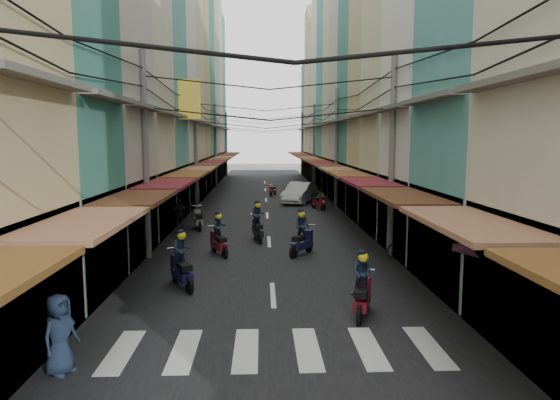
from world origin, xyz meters
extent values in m
plane|color=slate|center=(0.00, 0.00, 0.00)|extent=(160.00, 160.00, 0.00)
cube|color=black|center=(0.00, 20.00, 0.01)|extent=(10.00, 80.00, 0.02)
cube|color=slate|center=(-6.50, 20.00, 0.03)|extent=(3.00, 80.00, 0.06)
cube|color=slate|center=(6.50, 20.00, 0.03)|extent=(3.00, 80.00, 0.06)
cube|color=silver|center=(-3.50, -6.00, 0.03)|extent=(0.55, 2.40, 0.01)
cube|color=silver|center=(-2.10, -6.00, 0.03)|extent=(0.55, 2.40, 0.01)
cube|color=silver|center=(-0.70, -6.00, 0.03)|extent=(0.55, 2.40, 0.01)
cube|color=silver|center=(0.70, -6.00, 0.03)|extent=(0.55, 2.40, 0.01)
cube|color=silver|center=(2.10, -6.00, 0.03)|extent=(0.55, 2.40, 0.01)
cube|color=silver|center=(3.50, -6.00, 0.03)|extent=(0.55, 2.40, 0.01)
cube|color=black|center=(-5.60, -6.27, 1.60)|extent=(1.20, 4.52, 3.20)
cube|color=#966044|center=(-4.10, -6.27, 3.00)|extent=(1.80, 4.33, 0.12)
cube|color=#595651|center=(-4.75, -6.27, 6.00)|extent=(0.50, 4.23, 0.15)
cube|color=black|center=(-5.60, -1.76, 1.60)|extent=(1.20, 4.13, 3.20)
cube|color=#552E18|center=(-4.10, -1.76, 3.00)|extent=(1.80, 3.96, 0.12)
cube|color=#595651|center=(-4.75, -1.76, 6.00)|extent=(0.50, 3.87, 0.15)
cube|color=black|center=(-5.60, 2.96, 1.60)|extent=(1.20, 4.94, 3.20)
cube|color=maroon|center=(-4.10, 2.96, 3.00)|extent=(1.80, 4.73, 0.12)
cube|color=#595651|center=(-4.75, 2.96, 6.00)|extent=(0.50, 4.63, 0.15)
cube|color=beige|center=(-8.00, 8.00, 8.72)|extent=(6.00, 4.95, 17.43)
cube|color=black|center=(-5.60, 8.00, 1.60)|extent=(1.20, 4.75, 3.20)
cube|color=brown|center=(-4.10, 8.00, 3.00)|extent=(1.80, 4.56, 0.12)
cube|color=#595651|center=(-4.75, 8.00, 6.00)|extent=(0.50, 4.46, 0.15)
cube|color=teal|center=(-8.00, 12.98, 8.16)|extent=(6.00, 4.99, 16.32)
cube|color=black|center=(-5.60, 12.98, 1.60)|extent=(1.20, 4.80, 3.20)
cube|color=#966044|center=(-4.10, 12.98, 3.00)|extent=(1.80, 4.60, 0.12)
cube|color=#595651|center=(-4.75, 12.98, 6.00)|extent=(0.50, 4.50, 0.15)
cube|color=silver|center=(-8.00, 17.80, 11.44)|extent=(6.00, 4.65, 22.87)
cube|color=black|center=(-5.60, 17.80, 1.60)|extent=(1.20, 4.46, 3.20)
cube|color=#552E18|center=(-4.10, 17.80, 3.00)|extent=(1.80, 4.27, 0.12)
cube|color=#595651|center=(-4.75, 17.80, 6.00)|extent=(0.50, 4.18, 0.15)
cube|color=beige|center=(-8.00, 22.57, 10.29)|extent=(6.00, 4.89, 20.58)
cube|color=black|center=(-5.60, 22.57, 1.60)|extent=(1.20, 4.70, 3.20)
cube|color=maroon|center=(-4.10, 22.57, 3.00)|extent=(1.80, 4.50, 0.12)
cube|color=#595651|center=(-4.75, 22.57, 6.00)|extent=(0.50, 4.40, 0.15)
cube|color=tan|center=(-8.00, 27.27, 9.22)|extent=(6.00, 4.52, 18.44)
cube|color=black|center=(-5.60, 27.27, 1.60)|extent=(1.20, 4.34, 3.20)
cube|color=brown|center=(-4.10, 27.27, 3.00)|extent=(1.80, 4.16, 0.12)
cube|color=#595651|center=(-4.75, 27.27, 6.00)|extent=(0.50, 4.07, 0.15)
cube|color=#387B6E|center=(-8.00, 32.13, 10.31)|extent=(6.00, 5.20, 20.63)
cube|color=black|center=(-5.60, 32.13, 1.60)|extent=(1.20, 4.99, 3.20)
cube|color=#966044|center=(-4.10, 32.13, 3.00)|extent=(1.80, 4.78, 0.12)
cube|color=#595651|center=(-4.75, 32.13, 6.00)|extent=(0.50, 4.68, 0.15)
cube|color=#B1AFA2|center=(-8.00, 37.20, 11.85)|extent=(6.00, 4.94, 23.70)
cube|color=black|center=(-5.60, 37.20, 1.60)|extent=(1.20, 4.74, 3.20)
cube|color=#552E18|center=(-4.10, 37.20, 3.00)|extent=(1.80, 4.55, 0.12)
cube|color=#595651|center=(-4.75, 37.20, 6.00)|extent=(0.50, 4.45, 0.15)
cube|color=beige|center=(-8.00, 42.14, 10.56)|extent=(6.00, 4.96, 21.12)
cube|color=black|center=(-5.60, 42.14, 1.60)|extent=(1.20, 4.76, 3.20)
cube|color=maroon|center=(-4.10, 42.14, 3.00)|extent=(1.80, 4.56, 0.12)
cube|color=#595651|center=(-4.75, 42.14, 6.00)|extent=(0.50, 4.46, 0.15)
cube|color=teal|center=(-8.00, 47.14, 9.95)|extent=(6.00, 5.04, 19.90)
cube|color=black|center=(-5.60, 47.14, 1.60)|extent=(1.20, 4.84, 3.20)
cube|color=brown|center=(-4.10, 47.14, 3.00)|extent=(1.80, 4.64, 0.12)
cube|color=#595651|center=(-4.75, 47.14, 6.00)|extent=(0.50, 4.54, 0.15)
cube|color=#554513|center=(-4.40, 12.00, 7.00)|extent=(1.20, 0.40, 2.20)
cube|color=black|center=(5.60, -6.55, 1.60)|extent=(1.20, 4.78, 3.20)
cube|color=#966044|center=(4.10, -6.55, 3.00)|extent=(1.80, 4.58, 0.12)
cube|color=#595651|center=(4.75, -6.55, 6.00)|extent=(0.50, 4.48, 0.15)
cube|color=teal|center=(8.00, -1.55, 7.54)|extent=(6.00, 5.03, 15.08)
cube|color=black|center=(5.60, -1.55, 1.60)|extent=(1.20, 4.83, 3.20)
cube|color=#552E18|center=(4.10, -1.55, 3.00)|extent=(1.80, 4.63, 0.12)
cube|color=#595651|center=(4.75, -1.55, 6.00)|extent=(0.50, 4.53, 0.15)
cube|color=black|center=(5.60, 3.36, 1.60)|extent=(1.20, 4.60, 3.20)
cube|color=maroon|center=(4.10, 3.36, 3.00)|extent=(1.80, 4.41, 0.12)
cube|color=#595651|center=(4.75, 3.36, 6.00)|extent=(0.50, 4.31, 0.15)
cube|color=beige|center=(8.00, 8.02, 10.37)|extent=(6.00, 4.52, 20.74)
cube|color=black|center=(5.60, 8.02, 1.60)|extent=(1.20, 4.34, 3.20)
cube|color=brown|center=(4.10, 8.02, 3.00)|extent=(1.80, 4.16, 0.12)
cube|color=#595651|center=(4.75, 8.02, 6.00)|extent=(0.50, 4.07, 0.15)
cube|color=tan|center=(8.00, 12.34, 7.06)|extent=(6.00, 4.12, 14.13)
cube|color=black|center=(5.60, 12.34, 1.60)|extent=(1.20, 3.96, 3.20)
cube|color=#966044|center=(4.10, 12.34, 3.00)|extent=(1.80, 3.79, 0.12)
cube|color=#595651|center=(4.75, 12.34, 6.00)|extent=(0.50, 3.71, 0.15)
cube|color=#387B6E|center=(8.00, 16.61, 8.84)|extent=(6.00, 4.40, 17.68)
cube|color=black|center=(5.60, 16.61, 1.60)|extent=(1.20, 4.23, 3.20)
cube|color=#552E18|center=(4.10, 16.61, 3.00)|extent=(1.80, 4.05, 0.12)
cube|color=#595651|center=(4.75, 16.61, 6.00)|extent=(0.50, 3.96, 0.15)
cube|color=#B1AFA2|center=(8.00, 21.13, 11.30)|extent=(6.00, 4.64, 22.59)
cube|color=black|center=(5.60, 21.13, 1.60)|extent=(1.20, 4.45, 3.20)
cube|color=maroon|center=(4.10, 21.13, 3.00)|extent=(1.80, 4.26, 0.12)
cube|color=#595651|center=(4.75, 21.13, 6.00)|extent=(0.50, 4.17, 0.15)
cube|color=beige|center=(8.00, 25.45, 10.63)|extent=(6.00, 4.00, 21.25)
cube|color=black|center=(5.60, 25.45, 1.60)|extent=(1.20, 3.84, 3.20)
cube|color=brown|center=(4.10, 25.45, 3.00)|extent=(1.80, 3.68, 0.12)
cube|color=#595651|center=(4.75, 25.45, 6.00)|extent=(0.50, 3.60, 0.15)
cube|color=teal|center=(8.00, 29.95, 11.16)|extent=(6.00, 5.01, 22.33)
cube|color=black|center=(5.60, 29.95, 1.60)|extent=(1.20, 4.81, 3.20)
cube|color=#966044|center=(4.10, 29.95, 3.00)|extent=(1.80, 4.61, 0.12)
cube|color=#595651|center=(4.75, 29.95, 6.00)|extent=(0.50, 4.51, 0.15)
cube|color=silver|center=(8.00, 34.96, 9.86)|extent=(6.00, 5.00, 19.71)
cube|color=black|center=(5.60, 34.96, 1.60)|extent=(1.20, 4.80, 3.20)
cube|color=#552E18|center=(4.10, 34.96, 3.00)|extent=(1.80, 4.60, 0.12)
cube|color=#595651|center=(4.75, 34.96, 6.00)|extent=(0.50, 4.50, 0.15)
cube|color=beige|center=(8.00, 39.61, 8.43)|extent=(6.00, 4.32, 16.86)
cube|color=black|center=(5.60, 39.61, 1.60)|extent=(1.20, 4.15, 3.20)
cube|color=maroon|center=(4.10, 39.61, 3.00)|extent=(1.80, 3.97, 0.12)
cube|color=#595651|center=(4.75, 39.61, 6.00)|extent=(0.50, 3.89, 0.15)
cube|color=tan|center=(8.00, 43.94, 9.98)|extent=(6.00, 4.33, 19.96)
cube|color=black|center=(5.60, 43.94, 1.60)|extent=(1.20, 4.16, 3.20)
cube|color=brown|center=(4.10, 43.94, 3.00)|extent=(1.80, 3.99, 0.12)
cube|color=#595651|center=(4.75, 43.94, 6.00)|extent=(0.50, 3.90, 0.15)
cube|color=#387B6E|center=(8.00, 48.54, 7.17)|extent=(6.00, 4.88, 14.34)
cube|color=black|center=(5.60, 48.54, 1.60)|extent=(1.20, 4.68, 3.20)
cube|color=#966044|center=(4.10, 48.54, 3.00)|extent=(1.80, 4.49, 0.12)
cube|color=#595651|center=(4.75, 48.54, 6.00)|extent=(0.50, 4.39, 0.15)
cylinder|color=slate|center=(-4.90, 3.00, 4.10)|extent=(0.26, 0.26, 8.20)
cylinder|color=slate|center=(4.90, 3.00, 4.10)|extent=(0.26, 0.26, 8.20)
cylinder|color=slate|center=(-4.90, 18.00, 4.10)|extent=(0.26, 0.26, 8.20)
cylinder|color=slate|center=(4.90, 18.00, 4.10)|extent=(0.26, 0.26, 8.20)
cylinder|color=slate|center=(-4.90, 33.00, 4.10)|extent=(0.26, 0.26, 8.20)
cylinder|color=slate|center=(4.90, 33.00, 4.10)|extent=(0.26, 0.26, 8.20)
cylinder|color=slate|center=(-4.90, 48.00, 4.10)|extent=(0.26, 0.26, 8.20)
cylinder|color=slate|center=(4.90, 48.00, 4.10)|extent=(0.26, 0.26, 8.20)
imported|color=silver|center=(2.47, 20.11, 0.00)|extent=(5.85, 3.86, 1.92)
imported|color=black|center=(5.56, 2.65, 0.00)|extent=(1.77, 0.83, 1.17)
cylinder|color=black|center=(-2.89, -0.48, 0.28)|extent=(0.11, 0.55, 0.55)
cylinder|color=black|center=(-2.89, -1.87, 0.28)|extent=(0.11, 0.55, 0.55)
cube|color=#121646|center=(-2.89, -1.17, 0.45)|extent=(0.36, 1.23, 0.30)
cube|color=black|center=(-2.89, -1.44, 0.77)|extent=(0.34, 0.59, 0.19)
cube|color=#121646|center=(-2.89, -0.59, 0.69)|extent=(0.32, 0.30, 0.59)
imported|color=#1C2A42|center=(-2.89, -1.17, 0.59)|extent=(0.56, 0.40, 1.41)
sphere|color=yellow|center=(-2.89, -1.17, 1.65)|extent=(0.30, 0.30, 0.30)
cylinder|color=black|center=(2.37, -3.27, 0.26)|extent=(0.10, 0.53, 0.53)
cylinder|color=black|center=(2.37, -4.59, 0.26)|extent=(0.10, 0.53, 0.53)
cube|color=maroon|center=(2.37, -3.93, 0.43)|extent=(0.34, 1.17, 0.28)
cube|color=black|center=(2.37, -4.18, 0.73)|extent=(0.32, 0.56, 0.18)
cube|color=maroon|center=(2.37, -3.37, 0.66)|extent=(0.30, 0.28, 0.56)
imported|color=#1C2A42|center=(2.37, -3.93, 0.56)|extent=(0.53, 0.38, 1.34)
sphere|color=yellow|center=(2.37, -3.93, 1.57)|extent=(0.28, 0.28, 0.28)
cylinder|color=black|center=(-0.52, 6.85, 0.27)|extent=(0.11, 0.55, 0.55)
cylinder|color=black|center=(-0.52, 5.47, 0.27)|extent=(0.11, 0.55, 0.55)
cube|color=black|center=(-0.52, 6.16, 0.44)|extent=(0.36, 1.21, 0.30)
cube|color=black|center=(-0.52, 5.90, 0.76)|extent=(0.34, 0.58, 0.19)
cube|color=black|center=(-0.52, 6.74, 0.69)|extent=(0.32, 0.30, 0.58)
imported|color=#1C2A42|center=(-0.52, 6.16, 0.58)|extent=(0.56, 0.40, 1.40)
sphere|color=yellow|center=(-0.52, 6.16, 1.64)|extent=(0.30, 0.30, 0.30)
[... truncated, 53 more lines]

